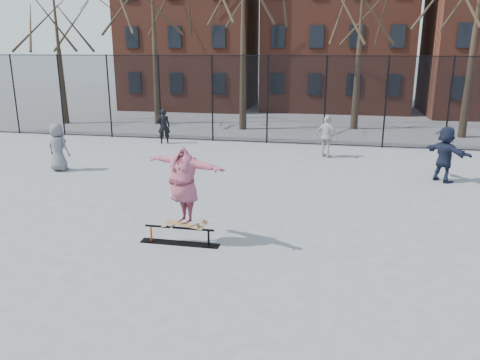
% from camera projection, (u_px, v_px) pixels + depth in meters
% --- Properties ---
extents(ground, '(100.00, 100.00, 0.00)m').
position_uv_depth(ground, '(242.00, 270.00, 9.34)').
color(ground, slate).
extents(skate_rail, '(1.84, 0.28, 0.40)m').
position_uv_depth(skate_rail, '(180.00, 237.00, 10.57)').
color(skate_rail, black).
rests_on(skate_rail, ground).
extents(skateboard, '(0.91, 0.22, 0.11)m').
position_uv_depth(skateboard, '(185.00, 225.00, 10.46)').
color(skateboard, '#96673C').
rests_on(skateboard, skate_rail).
extents(skater, '(2.15, 1.33, 1.71)m').
position_uv_depth(skater, '(184.00, 186.00, 10.22)').
color(skater, '#44327F').
rests_on(skater, skateboard).
extents(bystander_grey, '(0.91, 0.66, 1.71)m').
position_uv_depth(bystander_grey, '(58.00, 147.00, 16.72)').
color(bystander_grey, '#5E5E63').
rests_on(bystander_grey, ground).
extents(bystander_black, '(0.68, 0.55, 1.60)m').
position_uv_depth(bystander_black, '(164.00, 126.00, 21.60)').
color(bystander_black, black).
rests_on(bystander_black, ground).
extents(bystander_white, '(1.07, 0.88, 1.71)m').
position_uv_depth(bystander_white, '(327.00, 136.00, 18.81)').
color(bystander_white, beige).
rests_on(bystander_white, ground).
extents(bystander_navy, '(1.51, 1.66, 1.84)m').
position_uv_depth(bystander_navy, '(445.00, 154.00, 15.34)').
color(bystander_navy, '#1B2036').
rests_on(bystander_navy, ground).
extents(fence, '(34.03, 0.07, 4.00)m').
position_uv_depth(fence, '(298.00, 99.00, 21.05)').
color(fence, black).
rests_on(fence, ground).
extents(rowhouses, '(29.00, 7.00, 13.00)m').
position_uv_depth(rowhouses, '(326.00, 21.00, 32.08)').
color(rowhouses, '#5E2B1E').
rests_on(rowhouses, ground).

